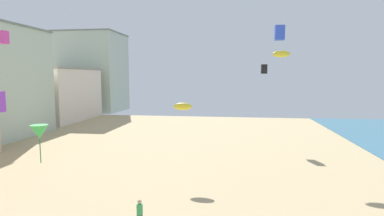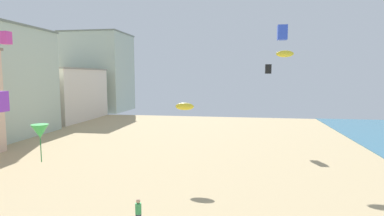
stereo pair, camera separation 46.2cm
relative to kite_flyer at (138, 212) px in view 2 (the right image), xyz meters
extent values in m
cube|color=silver|center=(-28.99, 38.59, 3.88)|extent=(11.31, 16.07, 9.59)
cube|color=gray|center=(-28.99, 38.59, 8.82)|extent=(11.53, 16.39, 0.30)
cube|color=#B7C6B2|center=(-28.99, 54.40, 8.23)|extent=(13.85, 12.16, 18.29)
cube|color=slate|center=(-28.99, 54.40, 17.52)|extent=(14.13, 12.40, 0.30)
cylinder|color=#389951|center=(0.00, 0.00, 0.18)|extent=(0.34, 0.34, 0.60)
sphere|color=tan|center=(0.00, 0.00, 0.60)|extent=(0.24, 0.24, 0.24)
cube|color=black|center=(8.83, 25.99, 8.38)|extent=(0.77, 0.77, 1.22)
cube|color=#DB3D9E|center=(-10.28, 3.21, 10.01)|extent=(0.54, 0.54, 0.85)
ellipsoid|color=yellow|center=(0.50, 11.11, 4.76)|extent=(1.66, 0.46, 0.65)
cone|color=green|center=(-5.78, 0.04, 4.32)|extent=(0.96, 0.96, 0.79)
cylinder|color=#277C35|center=(-5.78, 0.04, 3.23)|extent=(0.05, 0.05, 1.40)
ellipsoid|color=yellow|center=(9.83, 17.87, 9.76)|extent=(1.79, 0.50, 0.70)
cube|color=blue|center=(8.98, 13.39, 11.32)|extent=(0.83, 0.83, 1.31)
camera|label=1|loc=(5.10, -15.51, 7.42)|focal=28.60mm
camera|label=2|loc=(5.55, -15.44, 7.42)|focal=28.60mm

